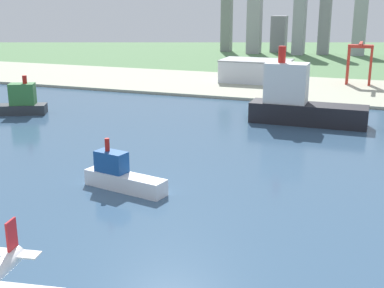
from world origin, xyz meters
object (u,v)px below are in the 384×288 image
object	(u,v)px
cargo_ship	(300,102)
ferry_boat	(121,176)
port_crane_red	(360,55)
warehouse_main	(256,71)
container_barge	(16,103)

from	to	relation	value
cargo_ship	ferry_boat	xyz separation A→B (m)	(-54.55, -153.48, -8.60)
cargo_ship	port_crane_red	xyz separation A→B (m)	(29.86, 168.92, 16.26)
warehouse_main	ferry_boat	bearing A→B (deg)	-87.80
cargo_ship	port_crane_red	bearing A→B (deg)	79.98
port_crane_red	warehouse_main	world-z (taller)	port_crane_red
ferry_boat	container_barge	bearing A→B (deg)	142.56
cargo_ship	ferry_boat	distance (m)	163.12
ferry_boat	warehouse_main	size ratio (longest dim) A/B	0.61
warehouse_main	port_crane_red	bearing A→B (deg)	9.23
ferry_boat	warehouse_main	distance (m)	307.09
port_crane_red	warehouse_main	bearing A→B (deg)	-170.77
container_barge	port_crane_red	bearing A→B (deg)	42.79
container_barge	port_crane_red	distance (m)	312.65
ferry_boat	port_crane_red	world-z (taller)	port_crane_red
cargo_ship	port_crane_red	size ratio (longest dim) A/B	1.91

